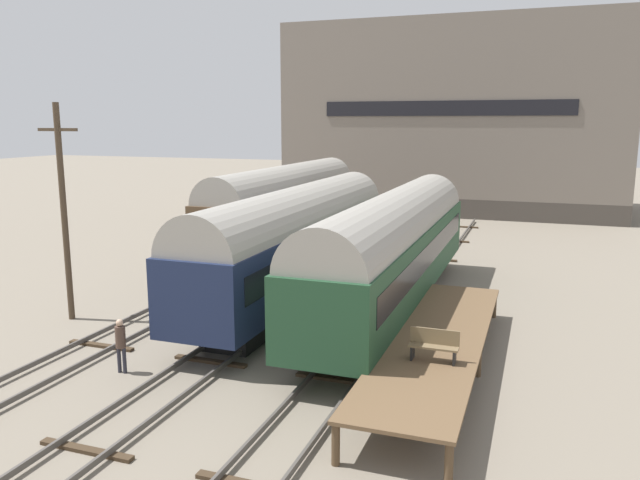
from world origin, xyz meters
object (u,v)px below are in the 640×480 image
Objects in this scene: train_car_brown at (286,204)px; utility_pole at (64,210)px; bench at (434,344)px; train_car_green at (394,245)px; person_worker at (121,341)px; train_car_navy at (297,237)px.

utility_pole is (-3.23, -14.72, 1.42)m from train_car_brown.
train_car_green is at bearing 111.09° from bench.
train_car_green is 2.19× the size of utility_pole.
utility_pole is (-14.94, 2.43, 2.82)m from bench.
train_car_green reaches higher than bench.
bench is 9.69m from person_worker.
bench is 0.16× the size of utility_pole.
train_car_brown reaches higher than bench.
train_car_green is 12.87m from train_car_brown.
person_worker is (2.15, -18.64, -1.95)m from train_car_brown.
person_worker is (-2.22, -9.43, -1.80)m from train_car_navy.
train_car_green is at bearing -3.18° from train_car_navy.
utility_pole is at bearing 170.76° from bench.
utility_pole reaches higher than bench.
bench is (2.97, -7.70, -1.23)m from train_car_green.
utility_pole reaches higher than train_car_navy.
person_worker is 0.21× the size of utility_pole.
train_car_navy is at bearing 132.74° from bench.
train_car_brown is 20.81m from bench.
train_car_brown is (-4.37, 9.21, 0.15)m from train_car_navy.
train_car_brown is 2.05× the size of utility_pole.
train_car_navy is 9.85m from person_worker.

